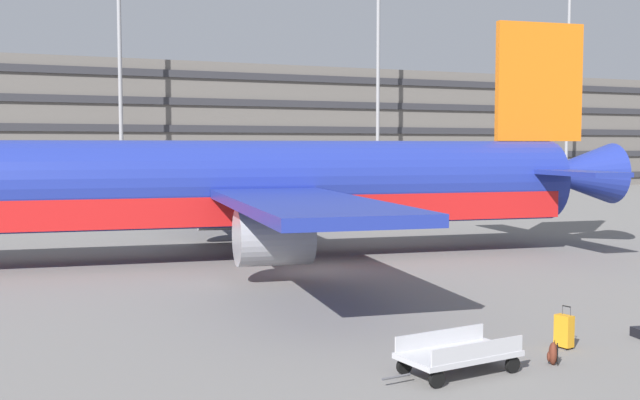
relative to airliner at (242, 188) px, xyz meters
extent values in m
plane|color=slate|center=(1.49, -3.88, -3.08)|extent=(600.00, 600.00, 0.00)
cube|color=#605B56|center=(1.49, 50.16, 3.51)|extent=(169.17, 15.57, 13.20)
cube|color=#2D2D33|center=(1.49, 42.28, -1.76)|extent=(167.48, 0.24, 0.70)
cube|color=#2D2D33|center=(1.49, 42.28, 0.87)|extent=(167.48, 0.24, 0.70)
cube|color=#2D2D33|center=(1.49, 42.28, 3.51)|extent=(167.48, 0.24, 0.70)
cube|color=#2D2D33|center=(1.49, 42.28, 6.15)|extent=(167.48, 0.24, 0.70)
cube|color=#2D2D33|center=(1.49, 42.28, 8.79)|extent=(167.48, 0.24, 0.70)
cylinder|color=navy|center=(-0.40, 0.05, 0.18)|extent=(31.08, 7.48, 3.75)
cube|color=red|center=(-0.40, 0.05, -0.85)|extent=(29.84, 7.25, 1.20)
cone|color=navy|center=(16.21, -1.99, 0.46)|extent=(4.83, 3.52, 3.00)
cube|color=orange|center=(14.31, -1.76, 4.86)|extent=(4.51, 0.90, 5.62)
cube|color=navy|center=(13.48, -5.24, 0.65)|extent=(2.47, 5.80, 0.20)
cube|color=navy|center=(14.35, 1.83, 0.65)|extent=(2.47, 5.80, 0.20)
cube|color=navy|center=(-0.43, -8.36, -0.10)|extent=(5.94, 13.40, 0.36)
cube|color=navy|center=(1.60, 8.22, -0.10)|extent=(5.94, 13.40, 0.36)
cylinder|color=#9E9EA3|center=(-0.64, -5.99, -1.43)|extent=(2.91, 2.37, 2.06)
cylinder|color=#9E9EA3|center=(0.82, 5.96, -1.43)|extent=(2.91, 2.37, 2.06)
cylinder|color=black|center=(0.63, -1.68, -2.63)|extent=(0.94, 0.46, 0.90)
cylinder|color=slate|center=(0.63, -1.68, -1.94)|extent=(0.20, 0.20, 1.39)
cylinder|color=black|center=(1.01, 1.48, -2.63)|extent=(0.94, 0.46, 0.90)
cylinder|color=slate|center=(1.01, 1.48, -1.94)|extent=(0.20, 0.20, 1.39)
cylinder|color=gray|center=(0.27, 37.77, 6.98)|extent=(0.36, 0.36, 20.13)
cylinder|color=gray|center=(25.73, 37.77, 8.46)|extent=(0.36, 0.36, 23.09)
cylinder|color=gray|center=(49.72, 37.77, 8.68)|extent=(0.36, 0.36, 23.52)
cube|color=orange|center=(2.92, -17.18, -2.65)|extent=(0.34, 0.46, 0.76)
cylinder|color=#333338|center=(3.02, -17.27, -2.17)|extent=(0.02, 0.02, 0.21)
cylinder|color=#333338|center=(2.97, -17.05, -2.17)|extent=(0.02, 0.02, 0.21)
cube|color=black|center=(3.00, -17.16, -2.06)|extent=(0.07, 0.23, 0.02)
cylinder|color=black|center=(2.86, -17.36, -3.06)|extent=(0.05, 0.03, 0.05)
cylinder|color=black|center=(2.78, -17.03, -3.06)|extent=(0.05, 0.03, 0.05)
cylinder|color=black|center=(3.06, -17.32, -3.06)|extent=(0.05, 0.03, 0.05)
cylinder|color=black|center=(2.98, -16.99, -3.06)|extent=(0.05, 0.03, 0.05)
ellipsoid|color=#592619|center=(1.74, -18.21, -2.83)|extent=(0.36, 0.39, 0.51)
ellipsoid|color=#592619|center=(1.67, -18.16, -2.90)|extent=(0.21, 0.24, 0.23)
torus|color=black|center=(1.77, -18.23, -2.56)|extent=(0.06, 0.07, 0.08)
cube|color=black|center=(1.76, -18.34, -2.83)|extent=(0.04, 0.04, 0.44)
cube|color=black|center=(1.87, -18.19, -2.83)|extent=(0.04, 0.04, 0.44)
cube|color=#B7B7BC|center=(-0.58, -17.95, -2.66)|extent=(2.75, 1.63, 0.12)
cylinder|color=#4C4C51|center=(-2.21, -18.17, -2.90)|extent=(0.70, 0.14, 0.05)
cube|color=#B7B7BC|center=(-0.50, -18.57, -2.46)|extent=(2.45, 0.36, 0.40)
cube|color=#B7B7BC|center=(-0.66, -17.34, -2.46)|extent=(2.45, 0.36, 0.40)
cylinder|color=black|center=(-1.54, -18.64, -2.90)|extent=(0.37, 0.15, 0.36)
cylinder|color=black|center=(-1.68, -17.54, -2.90)|extent=(0.37, 0.15, 0.36)
cylinder|color=black|center=(0.52, -18.37, -2.90)|extent=(0.37, 0.15, 0.36)
cylinder|color=black|center=(0.38, -17.27, -2.90)|extent=(0.37, 0.15, 0.36)
camera|label=1|loc=(-9.56, -31.75, 1.82)|focal=42.92mm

